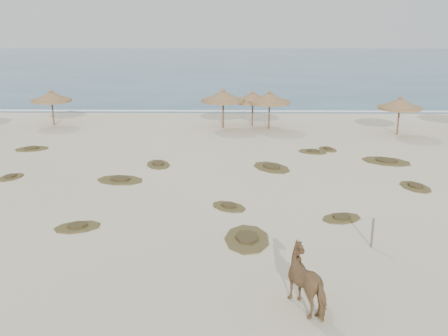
% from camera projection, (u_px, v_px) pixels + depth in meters
% --- Properties ---
extents(ground, '(160.00, 160.00, 0.00)m').
position_uv_depth(ground, '(229.00, 225.00, 20.25)').
color(ground, beige).
rests_on(ground, ground).
extents(ocean, '(200.00, 100.00, 0.01)m').
position_uv_depth(ocean, '(231.00, 64.00, 92.07)').
color(ocean, navy).
rests_on(ocean, ground).
extents(foam_line, '(70.00, 0.60, 0.01)m').
position_uv_depth(foam_line, '(231.00, 111.00, 45.15)').
color(foam_line, white).
rests_on(foam_line, ground).
extents(palapa_1, '(3.73, 3.73, 2.88)m').
position_uv_depth(palapa_1, '(51.00, 97.00, 38.54)').
color(palapa_1, brown).
rests_on(palapa_1, ground).
extents(palapa_2, '(4.07, 4.07, 3.09)m').
position_uv_depth(palapa_2, '(223.00, 97.00, 37.56)').
color(palapa_2, brown).
rests_on(palapa_2, ground).
extents(palapa_3, '(3.91, 3.91, 2.83)m').
position_uv_depth(palapa_3, '(253.00, 98.00, 38.23)').
color(palapa_3, brown).
rests_on(palapa_3, ground).
extents(palapa_4, '(4.08, 4.08, 2.98)m').
position_uv_depth(palapa_4, '(270.00, 98.00, 37.25)').
color(palapa_4, brown).
rests_on(palapa_4, ground).
extents(palapa_5, '(3.79, 3.79, 2.87)m').
position_uv_depth(palapa_5, '(400.00, 104.00, 35.35)').
color(palapa_5, brown).
rests_on(palapa_5, ground).
extents(horse, '(1.76, 2.23, 1.72)m').
position_uv_depth(horse, '(310.00, 280.00, 14.27)').
color(horse, brown).
rests_on(horse, ground).
extents(fence_post_near, '(0.09, 0.09, 1.13)m').
position_uv_depth(fence_post_near, '(372.00, 233.00, 18.13)').
color(fence_post_near, '#63594A').
rests_on(fence_post_near, ground).
extents(scrub_1, '(2.70, 2.01, 0.16)m').
position_uv_depth(scrub_1, '(120.00, 180.00, 25.78)').
color(scrub_1, brown).
rests_on(scrub_1, ground).
extents(scrub_2, '(2.02, 1.94, 0.16)m').
position_uv_depth(scrub_2, '(229.00, 206.00, 22.12)').
color(scrub_2, brown).
rests_on(scrub_2, ground).
extents(scrub_3, '(2.78, 3.04, 0.16)m').
position_uv_depth(scrub_3, '(272.00, 167.00, 27.94)').
color(scrub_3, brown).
rests_on(scrub_3, ground).
extents(scrub_4, '(1.73, 2.19, 0.16)m').
position_uv_depth(scrub_4, '(415.00, 187.00, 24.72)').
color(scrub_4, brown).
rests_on(scrub_4, ground).
extents(scrub_5, '(3.35, 2.93, 0.16)m').
position_uv_depth(scrub_5, '(386.00, 161.00, 29.15)').
color(scrub_5, brown).
rests_on(scrub_5, ground).
extents(scrub_6, '(2.38, 1.91, 0.16)m').
position_uv_depth(scrub_6, '(32.00, 149.00, 31.94)').
color(scrub_6, brown).
rests_on(scrub_6, ground).
extents(scrub_7, '(2.11, 1.75, 0.16)m').
position_uv_depth(scrub_7, '(313.00, 151.00, 31.25)').
color(scrub_7, brown).
rests_on(scrub_7, ground).
extents(scrub_8, '(1.57, 1.82, 0.16)m').
position_uv_depth(scrub_8, '(11.00, 177.00, 26.22)').
color(scrub_8, brown).
rests_on(scrub_8, ground).
extents(scrub_9, '(1.74, 2.65, 0.16)m').
position_uv_depth(scrub_9, '(247.00, 238.00, 18.89)').
color(scrub_9, brown).
rests_on(scrub_9, ground).
extents(scrub_10, '(1.47, 1.73, 0.16)m').
position_uv_depth(scrub_10, '(328.00, 149.00, 31.81)').
color(scrub_10, brown).
rests_on(scrub_10, ground).
extents(scrub_11, '(2.13, 1.72, 0.16)m').
position_uv_depth(scrub_11, '(77.00, 227.00, 19.97)').
color(scrub_11, brown).
rests_on(scrub_11, ground).
extents(scrub_12, '(2.03, 1.69, 0.16)m').
position_uv_depth(scrub_12, '(341.00, 218.00, 20.85)').
color(scrub_12, brown).
rests_on(scrub_12, ground).
extents(scrub_13, '(1.85, 2.29, 0.16)m').
position_uv_depth(scrub_13, '(158.00, 164.00, 28.51)').
color(scrub_13, brown).
rests_on(scrub_13, ground).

